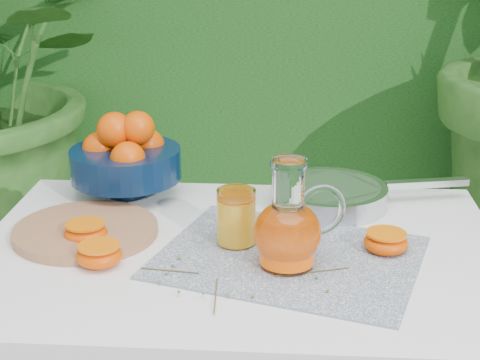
# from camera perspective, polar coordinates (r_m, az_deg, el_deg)

# --- Properties ---
(white_table) EXTENTS (1.00, 0.70, 0.75)m
(white_table) POSITION_cam_1_polar(r_m,az_deg,el_deg) (1.43, -0.06, -8.26)
(white_table) COLOR white
(white_table) RESTS_ON ground
(placemat) EXTENTS (0.55, 0.48, 0.00)m
(placemat) POSITION_cam_1_polar(r_m,az_deg,el_deg) (1.36, 3.81, -5.99)
(placemat) COLOR #0C1F46
(placemat) RESTS_ON white_table
(cutting_board) EXTENTS (0.29, 0.29, 0.02)m
(cutting_board) POSITION_cam_1_polar(r_m,az_deg,el_deg) (1.48, -11.88, -3.88)
(cutting_board) COLOR #A36949
(cutting_board) RESTS_ON white_table
(fruit_bowl) EXTENTS (0.31, 0.31, 0.19)m
(fruit_bowl) POSITION_cam_1_polar(r_m,az_deg,el_deg) (1.65, -8.88, 1.80)
(fruit_bowl) COLOR black
(fruit_bowl) RESTS_ON white_table
(juice_pitcher) EXTENTS (0.18, 0.16, 0.20)m
(juice_pitcher) POSITION_cam_1_polar(r_m,az_deg,el_deg) (1.30, 3.79, -3.87)
(juice_pitcher) COLOR white
(juice_pitcher) RESTS_ON white_table
(juice_tumbler) EXTENTS (0.08, 0.08, 0.11)m
(juice_tumbler) POSITION_cam_1_polar(r_m,az_deg,el_deg) (1.39, -0.30, -2.98)
(juice_tumbler) COLOR white
(juice_tumbler) RESTS_ON white_table
(saute_pan) EXTENTS (0.46, 0.30, 0.05)m
(saute_pan) POSITION_cam_1_polar(r_m,az_deg,el_deg) (1.60, 7.07, -1.11)
(saute_pan) COLOR silver
(saute_pan) RESTS_ON white_table
(orange_halves) EXTENTS (0.67, 0.20, 0.04)m
(orange_halves) POSITION_cam_1_polar(r_m,az_deg,el_deg) (1.37, -3.87, -4.88)
(orange_halves) COLOR #D94D02
(orange_halves) RESTS_ON white_table
(thyme_sprigs) EXTENTS (0.37, 0.23, 0.01)m
(thyme_sprigs) POSITION_cam_1_polar(r_m,az_deg,el_deg) (1.27, -0.33, -7.62)
(thyme_sprigs) COLOR #4F4024
(thyme_sprigs) RESTS_ON white_table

